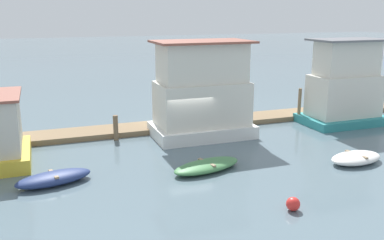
{
  "coord_description": "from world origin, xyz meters",
  "views": [
    {
      "loc": [
        -7.3,
        -21.11,
        6.86
      ],
      "look_at": [
        0.0,
        -1.0,
        1.4
      ],
      "focal_mm": 40.0,
      "sensor_mm": 36.0,
      "label": 1
    }
  ],
  "objects_px": {
    "houseboat_teal": "(345,87)",
    "dinghy_green": "(207,166)",
    "dinghy_white": "(356,158)",
    "dinghy_navy": "(54,178)",
    "mooring_post_far_left": "(116,128)",
    "buoy_red": "(293,204)",
    "houseboat_white": "(202,93)",
    "mooring_post_far_right": "(299,105)"
  },
  "relations": [
    {
      "from": "dinghy_white",
      "to": "buoy_red",
      "type": "bearing_deg",
      "value": -149.48
    },
    {
      "from": "dinghy_green",
      "to": "mooring_post_far_left",
      "type": "distance_m",
      "value": 6.71
    },
    {
      "from": "mooring_post_far_right",
      "to": "buoy_red",
      "type": "bearing_deg",
      "value": -124.38
    },
    {
      "from": "dinghy_green",
      "to": "mooring_post_far_left",
      "type": "relative_size",
      "value": 2.6
    },
    {
      "from": "dinghy_white",
      "to": "mooring_post_far_right",
      "type": "bearing_deg",
      "value": 76.17
    },
    {
      "from": "houseboat_white",
      "to": "mooring_post_far_right",
      "type": "height_order",
      "value": "houseboat_white"
    },
    {
      "from": "dinghy_green",
      "to": "buoy_red",
      "type": "distance_m",
      "value": 4.9
    },
    {
      "from": "houseboat_teal",
      "to": "dinghy_green",
      "type": "height_order",
      "value": "houseboat_teal"
    },
    {
      "from": "houseboat_teal",
      "to": "dinghy_white",
      "type": "relative_size",
      "value": 1.82
    },
    {
      "from": "mooring_post_far_left",
      "to": "mooring_post_far_right",
      "type": "bearing_deg",
      "value": 0.0
    },
    {
      "from": "mooring_post_far_left",
      "to": "dinghy_green",
      "type": "bearing_deg",
      "value": -63.91
    },
    {
      "from": "dinghy_green",
      "to": "mooring_post_far_right",
      "type": "xyz_separation_m",
      "value": [
        8.73,
        6.02,
        0.86
      ]
    },
    {
      "from": "dinghy_white",
      "to": "mooring_post_far_right",
      "type": "relative_size",
      "value": 1.33
    },
    {
      "from": "dinghy_green",
      "to": "houseboat_white",
      "type": "bearing_deg",
      "value": 71.2
    },
    {
      "from": "dinghy_green",
      "to": "mooring_post_far_right",
      "type": "relative_size",
      "value": 1.66
    },
    {
      "from": "houseboat_white",
      "to": "houseboat_teal",
      "type": "relative_size",
      "value": 1.05
    },
    {
      "from": "houseboat_teal",
      "to": "mooring_post_far_left",
      "type": "distance_m",
      "value": 14.17
    },
    {
      "from": "buoy_red",
      "to": "houseboat_white",
      "type": "bearing_deg",
      "value": 87.92
    },
    {
      "from": "houseboat_teal",
      "to": "dinghy_green",
      "type": "distance_m",
      "value": 12.24
    },
    {
      "from": "houseboat_white",
      "to": "dinghy_navy",
      "type": "height_order",
      "value": "houseboat_white"
    },
    {
      "from": "dinghy_navy",
      "to": "mooring_post_far_left",
      "type": "relative_size",
      "value": 2.37
    },
    {
      "from": "mooring_post_far_right",
      "to": "dinghy_green",
      "type": "bearing_deg",
      "value": -145.42
    },
    {
      "from": "houseboat_teal",
      "to": "dinghy_white",
      "type": "bearing_deg",
      "value": -123.92
    },
    {
      "from": "dinghy_green",
      "to": "dinghy_white",
      "type": "xyz_separation_m",
      "value": [
        6.89,
        -1.46,
        0.02
      ]
    },
    {
      "from": "buoy_red",
      "to": "mooring_post_far_left",
      "type": "bearing_deg",
      "value": 112.09
    },
    {
      "from": "houseboat_white",
      "to": "dinghy_green",
      "type": "bearing_deg",
      "value": -108.8
    },
    {
      "from": "dinghy_navy",
      "to": "buoy_red",
      "type": "distance_m",
      "value": 9.51
    },
    {
      "from": "dinghy_navy",
      "to": "buoy_red",
      "type": "height_order",
      "value": "dinghy_navy"
    },
    {
      "from": "houseboat_teal",
      "to": "dinghy_navy",
      "type": "relative_size",
      "value": 1.61
    },
    {
      "from": "dinghy_green",
      "to": "buoy_red",
      "type": "height_order",
      "value": "buoy_red"
    },
    {
      "from": "dinghy_green",
      "to": "buoy_red",
      "type": "bearing_deg",
      "value": -73.39
    },
    {
      "from": "houseboat_teal",
      "to": "buoy_red",
      "type": "xyz_separation_m",
      "value": [
        -9.68,
        -9.47,
        -2.03
      ]
    },
    {
      "from": "dinghy_green",
      "to": "houseboat_teal",
      "type": "bearing_deg",
      "value": 23.32
    },
    {
      "from": "dinghy_navy",
      "to": "houseboat_teal",
      "type": "bearing_deg",
      "value": 13.11
    },
    {
      "from": "mooring_post_far_left",
      "to": "buoy_red",
      "type": "xyz_separation_m",
      "value": [
        4.34,
        -10.71,
        -0.44
      ]
    },
    {
      "from": "houseboat_white",
      "to": "buoy_red",
      "type": "bearing_deg",
      "value": -92.08
    },
    {
      "from": "houseboat_white",
      "to": "mooring_post_far_left",
      "type": "bearing_deg",
      "value": 169.71
    },
    {
      "from": "dinghy_navy",
      "to": "dinghy_white",
      "type": "relative_size",
      "value": 1.13
    },
    {
      "from": "dinghy_navy",
      "to": "mooring_post_far_right",
      "type": "xyz_separation_m",
      "value": [
        15.16,
        5.32,
        0.82
      ]
    },
    {
      "from": "dinghy_green",
      "to": "dinghy_white",
      "type": "height_order",
      "value": "dinghy_white"
    },
    {
      "from": "mooring_post_far_left",
      "to": "mooring_post_far_right",
      "type": "xyz_separation_m",
      "value": [
        11.67,
        0.0,
        0.39
      ]
    },
    {
      "from": "houseboat_teal",
      "to": "dinghy_navy",
      "type": "height_order",
      "value": "houseboat_teal"
    }
  ]
}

